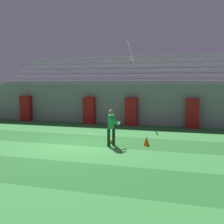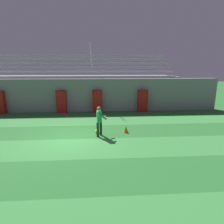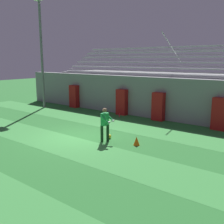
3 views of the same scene
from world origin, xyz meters
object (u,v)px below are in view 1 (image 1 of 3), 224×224
padding_pillar_gate_right (131,112)px  traffic_cone (146,141)px  goalkeeper (112,125)px  padding_pillar_gate_left (89,110)px  padding_pillar_far_left (26,108)px  water_bottle (90,124)px  soccer_ball (111,141)px  padding_pillar_far_right (192,113)px

padding_pillar_gate_right → traffic_cone: (1.72, -5.24, -0.72)m
goalkeeper → padding_pillar_gate_left: bearing=119.0°
padding_pillar_gate_left → padding_pillar_far_left: 4.96m
water_bottle → padding_pillar_gate_right: bearing=15.1°
soccer_ball → goalkeeper: bearing=-72.4°
padding_pillar_gate_right → traffic_cone: size_ratio=4.42×
padding_pillar_gate_left → water_bottle: 1.12m
padding_pillar_gate_left → goalkeeper: 6.51m
padding_pillar_far_left → traffic_cone: 11.00m
padding_pillar_gate_left → water_bottle: (0.31, -0.72, -0.81)m
soccer_ball → traffic_cone: 1.69m
goalkeeper → padding_pillar_gate_right: bearing=91.9°
padding_pillar_gate_right → water_bottle: bearing=-164.9°
water_bottle → padding_pillar_gate_left: bearing=113.5°
water_bottle → padding_pillar_far_right: bearing=6.3°
padding_pillar_far_right → goalkeeper: size_ratio=1.11×
goalkeeper → water_bottle: goalkeeper is taller
soccer_ball → padding_pillar_gate_left: bearing=120.0°
padding_pillar_gate_right → padding_pillar_far_left: 7.93m
goalkeeper → padding_pillar_far_right: bearing=57.1°
padding_pillar_gate_right → traffic_cone: 5.56m
padding_pillar_gate_right → goalkeeper: 5.70m
traffic_cone → padding_pillar_gate_right: bearing=108.1°
goalkeeper → traffic_cone: bearing=16.6°
goalkeeper → soccer_ball: bearing=107.6°
padding_pillar_far_left → water_bottle: 5.38m
padding_pillar_gate_left → padding_pillar_far_right: same height
padding_pillar_far_right → padding_pillar_far_left: bearing=180.0°
padding_pillar_gate_right → padding_pillar_far_right: (3.88, 0.00, 0.00)m
goalkeeper → traffic_cone: 1.76m
water_bottle → traffic_cone: bearing=-46.0°
soccer_ball → water_bottle: size_ratio=0.92×
padding_pillar_gate_right → goalkeeper: size_ratio=1.11×
soccer_ball → water_bottle: bearing=120.9°
padding_pillar_gate_left → padding_pillar_gate_right: 2.97m
padding_pillar_gate_left → padding_pillar_gate_right: bearing=0.0°
padding_pillar_far_left → water_bottle: bearing=-7.7°
padding_pillar_far_right → water_bottle: bearing=-173.7°
padding_pillar_far_left → padding_pillar_gate_left: bearing=0.0°
padding_pillar_far_right → traffic_cone: padding_pillar_far_right is taller
padding_pillar_far_left → soccer_ball: (7.95, -5.19, -0.82)m
padding_pillar_far_left → padding_pillar_gate_right: bearing=0.0°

